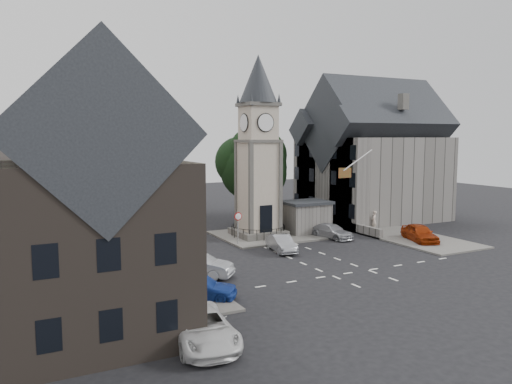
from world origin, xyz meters
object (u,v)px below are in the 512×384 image
pedestrian (374,221)px  clock_tower (258,148)px  car_east_red (420,233)px  car_west_blue (200,287)px  stone_shelter (306,217)px

pedestrian → clock_tower: bearing=-46.9°
clock_tower → car_east_red: size_ratio=3.57×
car_west_blue → pedestrian: 25.30m
stone_shelter → pedestrian: size_ratio=2.23×
clock_tower → stone_shelter: bearing=-5.8°
car_west_blue → car_east_red: size_ratio=0.93×
car_west_blue → car_east_red: 23.15m
stone_shelter → pedestrian: stone_shelter is taller
stone_shelter → car_east_red: bearing=-49.2°
clock_tower → stone_shelter: (4.80, -0.49, -6.57)m
stone_shelter → car_west_blue: stone_shelter is taller
car_east_red → pedestrian: bearing=109.1°
car_east_red → pedestrian: pedestrian is taller
clock_tower → car_east_red: bearing=-35.7°
car_west_blue → stone_shelter: bearing=-13.8°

